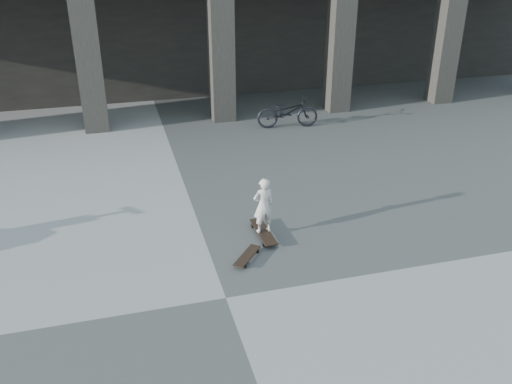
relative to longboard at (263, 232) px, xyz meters
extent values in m
plane|color=#494946|center=(-1.05, -1.63, -0.08)|extent=(90.00, 90.00, 0.00)
cube|color=#2B2A24|center=(-2.84, 6.87, 1.92)|extent=(0.65, 0.65, 4.00)
cube|color=#2B2A24|center=(0.74, 6.87, 1.92)|extent=(0.65, 0.65, 4.00)
cube|color=#2B2A24|center=(4.31, 6.87, 1.92)|extent=(0.65, 0.65, 4.00)
cube|color=#2B2A24|center=(7.88, 6.87, 1.92)|extent=(0.65, 0.65, 4.00)
cube|color=black|center=(0.00, 0.00, 0.01)|extent=(0.26, 1.01, 0.02)
cube|color=#B2B2B7|center=(-0.01, 0.35, -0.03)|extent=(0.21, 0.06, 0.03)
cube|color=#B2B2B7|center=(0.01, -0.35, -0.03)|extent=(0.21, 0.06, 0.03)
cylinder|color=black|center=(-0.11, 0.35, -0.04)|extent=(0.03, 0.07, 0.07)
cylinder|color=black|center=(0.10, 0.35, -0.04)|extent=(0.03, 0.07, 0.07)
cylinder|color=black|center=(-0.10, -0.35, -0.04)|extent=(0.03, 0.07, 0.07)
cylinder|color=black|center=(0.11, -0.35, -0.04)|extent=(0.03, 0.07, 0.07)
cube|color=black|center=(-0.48, -0.69, 0.00)|extent=(0.60, 0.68, 0.02)
cube|color=#B2B2B7|center=(-0.32, -0.49, -0.04)|extent=(0.16, 0.14, 0.03)
cube|color=#B2B2B7|center=(-0.64, -0.88, -0.04)|extent=(0.16, 0.14, 0.03)
cylinder|color=black|center=(-0.38, -0.44, -0.05)|extent=(0.06, 0.07, 0.06)
cylinder|color=black|center=(-0.26, -0.54, -0.05)|extent=(0.06, 0.07, 0.06)
cylinder|color=black|center=(-0.70, -0.83, -0.05)|extent=(0.06, 0.07, 0.06)
cylinder|color=black|center=(-0.58, -0.94, -0.05)|extent=(0.06, 0.07, 0.06)
imported|color=beige|center=(0.00, 0.00, 0.54)|extent=(0.40, 0.29, 1.03)
imported|color=black|center=(2.32, 5.67, 0.37)|extent=(1.77, 0.81, 0.90)
camera|label=1|loc=(-2.36, -8.15, 4.86)|focal=38.00mm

